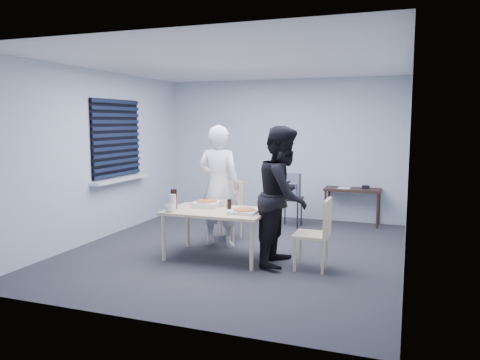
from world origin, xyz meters
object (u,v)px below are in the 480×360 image
at_px(person_black, 283,196).
at_px(side_table, 353,193).
at_px(dining_table, 217,215).
at_px(soda_bottle, 174,200).
at_px(mug_b, 225,203).
at_px(person_white, 219,186).
at_px(stool, 291,204).
at_px(backpack, 291,186).
at_px(chair_right, 319,229).
at_px(chair_far, 229,206).
at_px(mug_a, 170,208).

relative_size(person_black, side_table, 1.82).
xyz_separation_m(dining_table, soda_bottle, (-0.56, -0.14, 0.19)).
relative_size(dining_table, mug_b, 13.37).
relative_size(dining_table, person_black, 0.76).
xyz_separation_m(person_white, stool, (0.71, 1.54, -0.48)).
distance_m(person_white, backpack, 1.70).
xyz_separation_m(dining_table, mug_b, (0.00, 0.28, 0.11)).
relative_size(person_white, backpack, 4.24).
distance_m(chair_right, person_black, 0.62).
distance_m(chair_far, mug_b, 0.84).
relative_size(stool, mug_a, 4.22).
xyz_separation_m(chair_right, backpack, (-0.88, 2.18, 0.21)).
height_order(dining_table, backpack, backpack).
distance_m(side_table, mug_b, 2.84).
distance_m(person_white, side_table, 2.71).
relative_size(dining_table, chair_right, 1.50).
bearing_deg(chair_far, chair_right, -34.42).
bearing_deg(dining_table, mug_a, -148.62).
bearing_deg(dining_table, person_black, 3.44).
distance_m(stool, backpack, 0.31).
xyz_separation_m(stool, mug_a, (-1.03, -2.47, 0.29)).
height_order(chair_right, stool, chair_right).
bearing_deg(chair_far, mug_a, -101.87).
distance_m(mug_a, mug_b, 0.80).
xyz_separation_m(chair_right, person_white, (-1.59, 0.65, 0.37)).
xyz_separation_m(side_table, backpack, (-0.97, -0.57, 0.15)).
distance_m(chair_far, stool, 1.32).
height_order(person_black, soda_bottle, person_black).
xyz_separation_m(side_table, mug_b, (-1.47, -2.43, 0.13)).
bearing_deg(dining_table, stool, 77.00).
bearing_deg(soda_bottle, person_white, 65.03).
xyz_separation_m(side_table, stool, (-0.97, -0.56, -0.16)).
relative_size(stool, backpack, 1.24).
bearing_deg(person_white, chair_right, 157.75).
xyz_separation_m(backpack, soda_bottle, (-1.06, -2.27, 0.06)).
height_order(side_table, mug_b, mug_b).
bearing_deg(chair_far, soda_bottle, -105.08).
distance_m(chair_right, person_white, 1.76).
distance_m(chair_far, soda_bottle, 1.27).
bearing_deg(person_black, side_table, -12.25).
height_order(dining_table, side_table, dining_table).
bearing_deg(mug_b, mug_a, -131.60).
height_order(dining_table, mug_a, mug_a).
height_order(backpack, mug_a, backpack).
distance_m(side_table, stool, 1.13).
bearing_deg(person_black, stool, 10.73).
height_order(person_black, stool, person_black).
bearing_deg(mug_b, side_table, 58.86).
xyz_separation_m(chair_far, stool, (0.74, 1.09, -0.10)).
bearing_deg(mug_b, stool, 75.20).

